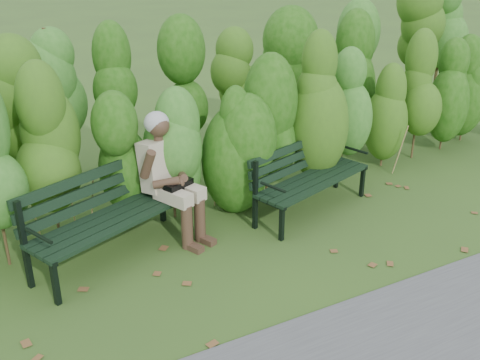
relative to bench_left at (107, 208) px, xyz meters
name	(u,v)px	position (x,y,z in m)	size (l,w,h in m)	color
ground	(257,262)	(1.22, -0.82, -0.52)	(80.00, 80.00, 0.00)	#334D1F
hedge_band	(179,94)	(1.22, 1.04, 0.74)	(11.04, 1.67, 2.42)	#47381E
leaf_litter	(240,272)	(0.98, -0.92, -0.51)	(5.75, 2.18, 0.01)	brown
bench_left	(107,208)	(0.00, 0.00, 0.00)	(1.83, 1.20, 0.88)	black
bench_right	(307,172)	(2.31, -0.08, -0.05)	(1.67, 0.97, 0.80)	black
seated_woman	(168,170)	(0.69, 0.10, 0.24)	(0.65, 0.86, 1.35)	#BFB396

